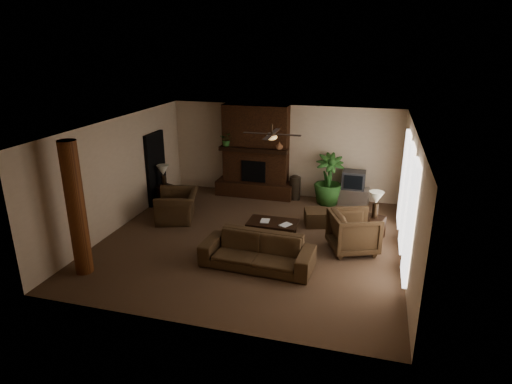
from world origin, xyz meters
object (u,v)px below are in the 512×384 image
(armchair_left, at_px, (177,201))
(floor_vase, at_px, (295,185))
(side_table_left, at_px, (165,195))
(lamp_left, at_px, (163,172))
(coffee_table, at_px, (273,224))
(tv_stand, at_px, (354,196))
(ottoman, at_px, (317,218))
(lamp_right, at_px, (376,200))
(sofa, at_px, (257,246))
(side_table_right, at_px, (372,228))
(armchair_right, at_px, (354,230))
(floor_plant, at_px, (328,190))
(log_column, at_px, (76,209))

(armchair_left, bearing_deg, floor_vase, 114.14)
(floor_vase, height_order, side_table_left, floor_vase)
(armchair_left, xyz_separation_m, lamp_left, (-0.86, 0.95, 0.48))
(coffee_table, distance_m, tv_stand, 3.40)
(armchair_left, height_order, ottoman, armchair_left)
(armchair_left, distance_m, lamp_right, 5.15)
(coffee_table, xyz_separation_m, tv_stand, (1.77, 2.90, -0.12))
(floor_vase, distance_m, lamp_left, 3.95)
(floor_vase, relative_size, side_table_left, 1.40)
(tv_stand, relative_size, lamp_left, 1.31)
(sofa, relative_size, armchair_left, 1.99)
(side_table_left, xyz_separation_m, side_table_right, (5.96, -0.82, 0.00))
(side_table_left, distance_m, lamp_right, 6.08)
(side_table_left, bearing_deg, armchair_right, -16.37)
(sofa, distance_m, floor_plant, 4.35)
(armchair_right, distance_m, coffee_table, 1.94)
(floor_vase, relative_size, side_table_right, 1.40)
(side_table_right, bearing_deg, log_column, -150.29)
(floor_vase, distance_m, lamp_right, 3.31)
(ottoman, height_order, floor_vase, floor_vase)
(armchair_right, distance_m, floor_plant, 3.08)
(log_column, bearing_deg, floor_vase, 58.40)
(floor_plant, height_order, lamp_left, lamp_left)
(ottoman, distance_m, side_table_right, 1.49)
(armchair_left, xyz_separation_m, coffee_table, (2.75, -0.47, -0.15))
(sofa, relative_size, tv_stand, 2.80)
(sofa, distance_m, armchair_left, 3.37)
(floor_vase, relative_size, lamp_left, 1.18)
(floor_vase, xyz_separation_m, lamp_left, (-3.61, -1.48, 0.57))
(coffee_table, distance_m, floor_vase, 2.90)
(armchair_left, xyz_separation_m, tv_stand, (4.52, 2.43, -0.27))
(ottoman, height_order, lamp_left, lamp_left)
(armchair_right, distance_m, lamp_left, 5.79)
(floor_plant, bearing_deg, side_table_right, -58.14)
(floor_plant, height_order, side_table_right, floor_plant)
(tv_stand, bearing_deg, lamp_right, -69.76)
(side_table_left, distance_m, side_table_right, 6.01)
(armchair_right, bearing_deg, coffee_table, 62.69)
(tv_stand, height_order, floor_vase, floor_vase)
(floor_vase, xyz_separation_m, lamp_right, (2.37, -2.24, 0.57))
(armchair_right, height_order, floor_plant, armchair_right)
(sofa, xyz_separation_m, floor_plant, (1.01, 4.23, -0.05))
(armchair_right, distance_m, lamp_right, 1.06)
(coffee_table, bearing_deg, lamp_left, 158.51)
(ottoman, bearing_deg, lamp_left, 175.85)
(coffee_table, xyz_separation_m, floor_plant, (1.02, 2.77, 0.05))
(tv_stand, bearing_deg, floor_vase, -174.80)
(floor_vase, xyz_separation_m, side_table_right, (2.34, -2.27, -0.16))
(log_column, bearing_deg, lamp_left, 92.81)
(log_column, height_order, side_table_left, log_column)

